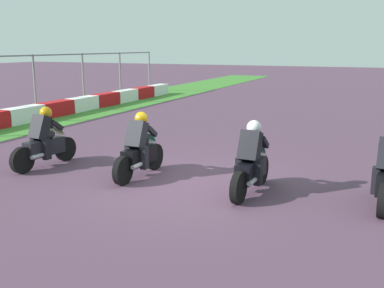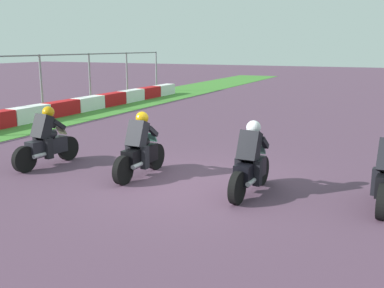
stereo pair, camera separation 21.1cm
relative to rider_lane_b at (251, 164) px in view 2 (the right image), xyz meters
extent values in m
plane|color=#53384E|center=(0.05, 1.39, -0.62)|extent=(120.00, 120.00, 0.00)
cube|color=white|center=(4.71, 10.68, -0.30)|extent=(1.83, 0.60, 0.64)
cube|color=red|center=(6.57, 10.68, -0.30)|extent=(1.83, 0.60, 0.64)
cube|color=white|center=(8.44, 10.68, -0.30)|extent=(1.83, 0.60, 0.64)
cube|color=red|center=(10.30, 10.68, -0.30)|extent=(1.83, 0.60, 0.64)
cube|color=white|center=(12.16, 10.68, -0.30)|extent=(1.83, 0.60, 0.64)
cube|color=red|center=(14.02, 10.68, -0.30)|extent=(1.83, 0.60, 0.64)
cube|color=white|center=(15.89, 10.68, -0.30)|extent=(1.83, 0.60, 0.64)
cylinder|color=slate|center=(7.09, 12.22, 0.69)|extent=(0.10, 0.10, 2.62)
cylinder|color=slate|center=(10.62, 12.22, 0.69)|extent=(0.10, 0.10, 2.62)
cylinder|color=slate|center=(14.14, 12.22, 0.69)|extent=(0.10, 0.10, 2.62)
cylinder|color=slate|center=(17.66, 12.22, 0.69)|extent=(0.10, 0.10, 2.62)
cylinder|color=black|center=(-0.35, -2.52, -0.30)|extent=(0.65, 0.19, 0.64)
cube|color=black|center=(0.24, -2.37, -0.12)|extent=(0.19, 0.15, 0.52)
cube|color=black|center=(0.64, -2.42, 0.42)|extent=(0.39, 0.13, 0.31)
cylinder|color=black|center=(0.70, -0.03, -0.30)|extent=(0.65, 0.17, 0.64)
cylinder|color=black|center=(-0.70, 0.03, -0.30)|extent=(0.65, 0.17, 0.64)
cube|color=black|center=(0.00, 0.00, -0.12)|extent=(1.11, 0.37, 0.40)
ellipsoid|color=black|center=(0.10, 0.00, 0.18)|extent=(0.49, 0.32, 0.24)
cube|color=red|center=(-0.51, 0.03, -0.10)|extent=(0.07, 0.16, 0.08)
cylinder|color=#A5A5AD|center=(-0.35, -0.14, -0.25)|extent=(0.42, 0.12, 0.10)
cube|color=black|center=(-0.10, 0.01, 0.40)|extent=(0.50, 0.42, 0.66)
sphere|color=silver|center=(0.12, 0.00, 0.74)|extent=(0.31, 0.31, 0.30)
cube|color=#44605B|center=(0.50, -0.02, 0.22)|extent=(0.17, 0.27, 0.23)
cube|color=black|center=(-0.11, 0.21, -0.12)|extent=(0.19, 0.15, 0.52)
cube|color=black|center=(-0.13, -0.19, -0.12)|extent=(0.19, 0.15, 0.52)
cube|color=black|center=(0.29, 0.17, 0.42)|extent=(0.39, 0.12, 0.31)
cube|color=black|center=(0.28, -0.19, 0.42)|extent=(0.39, 0.12, 0.31)
cylinder|color=black|center=(0.82, 2.69, -0.30)|extent=(0.64, 0.15, 0.64)
cylinder|color=black|center=(-0.58, 2.72, -0.30)|extent=(0.64, 0.15, 0.64)
cube|color=black|center=(0.12, 2.70, -0.12)|extent=(1.11, 0.34, 0.40)
ellipsoid|color=black|center=(0.22, 2.70, 0.18)|extent=(0.49, 0.31, 0.24)
cube|color=red|center=(-0.39, 2.71, -0.10)|extent=(0.06, 0.16, 0.08)
cylinder|color=#A5A5AD|center=(-0.23, 2.55, -0.25)|extent=(0.42, 0.11, 0.10)
cube|color=black|center=(0.02, 2.71, 0.40)|extent=(0.49, 0.41, 0.66)
sphere|color=orange|center=(0.24, 2.70, 0.74)|extent=(0.31, 0.31, 0.30)
cube|color=#4E8F7A|center=(0.62, 2.70, 0.22)|extent=(0.16, 0.26, 0.23)
cube|color=black|center=(0.00, 2.91, -0.12)|extent=(0.18, 0.14, 0.52)
cube|color=black|center=(0.00, 2.51, -0.12)|extent=(0.18, 0.14, 0.52)
cube|color=black|center=(0.40, 2.88, 0.42)|extent=(0.39, 0.11, 0.31)
cube|color=black|center=(0.40, 2.52, 0.42)|extent=(0.39, 0.11, 0.31)
cylinder|color=black|center=(0.62, 5.26, -0.30)|extent=(0.65, 0.21, 0.64)
cylinder|color=black|center=(-0.77, 5.40, -0.30)|extent=(0.65, 0.21, 0.64)
cube|color=black|center=(-0.08, 5.33, -0.12)|extent=(1.13, 0.43, 0.40)
ellipsoid|color=black|center=(0.02, 5.32, 0.18)|extent=(0.51, 0.35, 0.24)
cube|color=red|center=(-0.58, 5.38, -0.10)|extent=(0.08, 0.17, 0.08)
cylinder|color=#A5A5AD|center=(-0.44, 5.21, -0.25)|extent=(0.43, 0.14, 0.10)
cube|color=black|center=(-0.18, 5.34, 0.40)|extent=(0.52, 0.45, 0.66)
sphere|color=orange|center=(0.04, 5.32, 0.74)|extent=(0.33, 0.33, 0.30)
cube|color=#6A6A4F|center=(0.42, 5.28, 0.22)|extent=(0.18, 0.27, 0.23)
cube|color=black|center=(-0.17, 5.54, -0.12)|extent=(0.19, 0.16, 0.52)
cube|color=black|center=(-0.22, 5.15, -0.12)|extent=(0.19, 0.16, 0.52)
cube|color=black|center=(0.22, 5.48, 0.42)|extent=(0.39, 0.14, 0.31)
cube|color=black|center=(0.18, 5.12, 0.42)|extent=(0.39, 0.14, 0.31)
camera|label=1|loc=(-8.56, -2.46, 2.36)|focal=41.80mm
camera|label=2|loc=(-8.47, -2.65, 2.36)|focal=41.80mm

